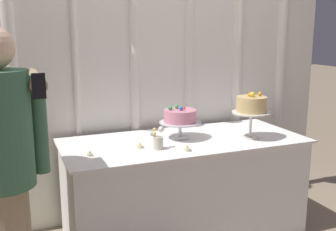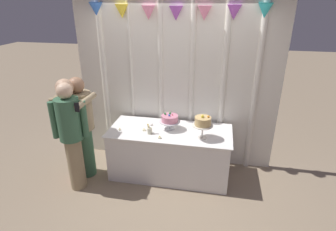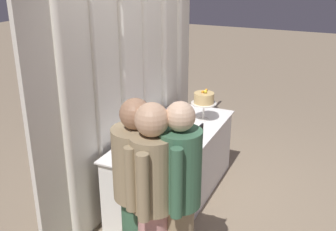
{
  "view_description": "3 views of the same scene",
  "coord_description": "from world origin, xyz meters",
  "px_view_note": "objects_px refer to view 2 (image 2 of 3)",
  "views": [
    {
      "loc": [
        -1.2,
        -2.55,
        1.57
      ],
      "look_at": [
        -0.12,
        0.12,
        0.95
      ],
      "focal_mm": 42.72,
      "sensor_mm": 36.0,
      "label": 1
    },
    {
      "loc": [
        0.66,
        -3.46,
        2.57
      ],
      "look_at": [
        -0.01,
        0.02,
        1.03
      ],
      "focal_mm": 29.15,
      "sensor_mm": 36.0,
      "label": 2
    },
    {
      "loc": [
        -3.59,
        -1.45,
        2.47
      ],
      "look_at": [
        -0.11,
        0.13,
        0.99
      ],
      "focal_mm": 43.23,
      "sensor_mm": 36.0,
      "label": 3
    }
  ],
  "objects_px": {
    "tealight_far_left": "(120,130)",
    "guest_man_dark_suit": "(71,128)",
    "cake_display_nearright": "(203,122)",
    "flower_vase": "(150,129)",
    "tealight_near_left": "(144,130)",
    "cake_display_nearleft": "(170,119)",
    "guest_man_pink_jacket": "(71,134)",
    "cake_table": "(170,152)",
    "guest_girl_blue_dress": "(81,125)",
    "tealight_near_right": "(160,138)"
  },
  "relations": [
    {
      "from": "cake_display_nearleft",
      "to": "tealight_near_left",
      "type": "bearing_deg",
      "value": -160.7
    },
    {
      "from": "cake_display_nearright",
      "to": "cake_table",
      "type": "bearing_deg",
      "value": 162.79
    },
    {
      "from": "cake_display_nearright",
      "to": "guest_man_dark_suit",
      "type": "height_order",
      "value": "guest_man_dark_suit"
    },
    {
      "from": "tealight_near_left",
      "to": "guest_man_dark_suit",
      "type": "height_order",
      "value": "guest_man_dark_suit"
    },
    {
      "from": "tealight_near_right",
      "to": "guest_man_pink_jacket",
      "type": "xyz_separation_m",
      "value": [
        -1.16,
        -0.31,
        0.11
      ]
    },
    {
      "from": "cake_display_nearleft",
      "to": "tealight_near_left",
      "type": "distance_m",
      "value": 0.41
    },
    {
      "from": "tealight_near_left",
      "to": "guest_man_pink_jacket",
      "type": "relative_size",
      "value": 0.03
    },
    {
      "from": "cake_table",
      "to": "flower_vase",
      "type": "relative_size",
      "value": 11.6
    },
    {
      "from": "tealight_far_left",
      "to": "tealight_near_right",
      "type": "xyz_separation_m",
      "value": [
        0.64,
        -0.14,
        0.0
      ]
    },
    {
      "from": "cake_display_nearright",
      "to": "tealight_near_left",
      "type": "height_order",
      "value": "cake_display_nearright"
    },
    {
      "from": "cake_display_nearright",
      "to": "tealight_near_left",
      "type": "bearing_deg",
      "value": 175.26
    },
    {
      "from": "cake_table",
      "to": "guest_man_dark_suit",
      "type": "height_order",
      "value": "guest_man_dark_suit"
    },
    {
      "from": "cake_display_nearright",
      "to": "flower_vase",
      "type": "bearing_deg",
      "value": -179.98
    },
    {
      "from": "guest_girl_blue_dress",
      "to": "guest_man_pink_jacket",
      "type": "xyz_separation_m",
      "value": [
        0.02,
        -0.33,
        0.02
      ]
    },
    {
      "from": "flower_vase",
      "to": "guest_girl_blue_dress",
      "type": "xyz_separation_m",
      "value": [
        -1.01,
        -0.1,
        0.03
      ]
    },
    {
      "from": "cake_display_nearright",
      "to": "tealight_near_right",
      "type": "distance_m",
      "value": 0.64
    },
    {
      "from": "tealight_near_left",
      "to": "guest_man_dark_suit",
      "type": "relative_size",
      "value": 0.03
    },
    {
      "from": "tealight_far_left",
      "to": "guest_man_pink_jacket",
      "type": "xyz_separation_m",
      "value": [
        -0.52,
        -0.45,
        0.11
      ]
    },
    {
      "from": "cake_display_nearright",
      "to": "tealight_near_left",
      "type": "distance_m",
      "value": 0.89
    },
    {
      "from": "guest_man_dark_suit",
      "to": "guest_man_pink_jacket",
      "type": "bearing_deg",
      "value": -59.3
    },
    {
      "from": "cake_display_nearright",
      "to": "guest_girl_blue_dress",
      "type": "xyz_separation_m",
      "value": [
        -1.76,
        -0.1,
        -0.15
      ]
    },
    {
      "from": "flower_vase",
      "to": "tealight_near_left",
      "type": "xyz_separation_m",
      "value": [
        -0.11,
        0.07,
        -0.05
      ]
    },
    {
      "from": "cake_display_nearright",
      "to": "tealight_near_right",
      "type": "height_order",
      "value": "cake_display_nearright"
    },
    {
      "from": "flower_vase",
      "to": "tealight_far_left",
      "type": "distance_m",
      "value": 0.47
    },
    {
      "from": "guest_man_dark_suit",
      "to": "guest_man_pink_jacket",
      "type": "height_order",
      "value": "same"
    },
    {
      "from": "tealight_near_left",
      "to": "guest_man_dark_suit",
      "type": "bearing_deg",
      "value": -160.93
    },
    {
      "from": "guest_man_dark_suit",
      "to": "guest_man_pink_jacket",
      "type": "xyz_separation_m",
      "value": [
        0.1,
        -0.17,
        -0.0
      ]
    },
    {
      "from": "tealight_near_right",
      "to": "guest_girl_blue_dress",
      "type": "xyz_separation_m",
      "value": [
        -1.18,
        0.01,
        0.09
      ]
    },
    {
      "from": "flower_vase",
      "to": "tealight_near_left",
      "type": "relative_size",
      "value": 3.12
    },
    {
      "from": "flower_vase",
      "to": "guest_man_dark_suit",
      "type": "distance_m",
      "value": 1.12
    },
    {
      "from": "cake_display_nearleft",
      "to": "tealight_far_left",
      "type": "distance_m",
      "value": 0.76
    },
    {
      "from": "cake_table",
      "to": "guest_man_pink_jacket",
      "type": "bearing_deg",
      "value": -155.09
    },
    {
      "from": "cake_table",
      "to": "tealight_near_right",
      "type": "bearing_deg",
      "value": -109.81
    },
    {
      "from": "tealight_far_left",
      "to": "guest_man_dark_suit",
      "type": "relative_size",
      "value": 0.02
    },
    {
      "from": "cake_display_nearleft",
      "to": "tealight_near_right",
      "type": "bearing_deg",
      "value": -104.91
    },
    {
      "from": "cake_display_nearright",
      "to": "tealight_near_left",
      "type": "relative_size",
      "value": 7.17
    },
    {
      "from": "cake_table",
      "to": "cake_display_nearleft",
      "type": "relative_size",
      "value": 5.81
    },
    {
      "from": "flower_vase",
      "to": "guest_man_dark_suit",
      "type": "bearing_deg",
      "value": -166.2
    },
    {
      "from": "flower_vase",
      "to": "guest_man_pink_jacket",
      "type": "bearing_deg",
      "value": -156.35
    },
    {
      "from": "cake_display_nearleft",
      "to": "guest_man_pink_jacket",
      "type": "xyz_separation_m",
      "value": [
        -1.24,
        -0.63,
        -0.04
      ]
    },
    {
      "from": "tealight_far_left",
      "to": "guest_man_dark_suit",
      "type": "bearing_deg",
      "value": -155.19
    },
    {
      "from": "tealight_near_left",
      "to": "tealight_near_right",
      "type": "distance_m",
      "value": 0.34
    },
    {
      "from": "tealight_near_right",
      "to": "guest_man_pink_jacket",
      "type": "height_order",
      "value": "guest_man_pink_jacket"
    },
    {
      "from": "cake_display_nearleft",
      "to": "flower_vase",
      "type": "bearing_deg",
      "value": -142.15
    },
    {
      "from": "tealight_far_left",
      "to": "tealight_near_right",
      "type": "bearing_deg",
      "value": -12.07
    },
    {
      "from": "cake_display_nearright",
      "to": "guest_man_dark_suit",
      "type": "bearing_deg",
      "value": -171.74
    },
    {
      "from": "cake_table",
      "to": "cake_display_nearleft",
      "type": "height_order",
      "value": "cake_display_nearleft"
    },
    {
      "from": "guest_man_dark_suit",
      "to": "guest_girl_blue_dress",
      "type": "bearing_deg",
      "value": 64.56
    },
    {
      "from": "tealight_near_right",
      "to": "guest_girl_blue_dress",
      "type": "bearing_deg",
      "value": 179.3
    },
    {
      "from": "guest_girl_blue_dress",
      "to": "cake_display_nearright",
      "type": "bearing_deg",
      "value": 3.4
    }
  ]
}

